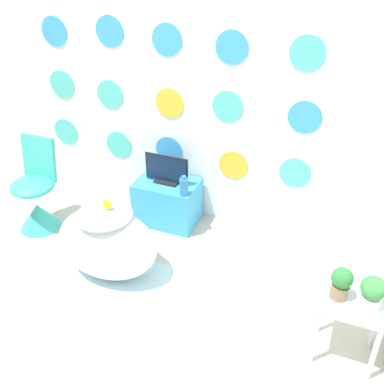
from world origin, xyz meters
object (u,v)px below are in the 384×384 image
object	(u,v)px
bathtub	(107,243)
tv	(167,171)
vase	(184,187)
potted_plant_left	(341,282)
potted_plant_right	(373,291)
chair	(37,201)

from	to	relation	value
bathtub	tv	world-z (taller)	tv
vase	potted_plant_left	bearing A→B (deg)	-30.57
vase	potted_plant_right	world-z (taller)	potted_plant_right
bathtub	chair	distance (m)	0.99
vase	potted_plant_left	distance (m)	1.62
bathtub	tv	bearing A→B (deg)	81.02
potted_plant_right	chair	bearing A→B (deg)	171.28
bathtub	tv	distance (m)	0.89
chair	tv	world-z (taller)	chair
tv	vase	size ratio (longest dim) A/B	2.20
bathtub	chair	bearing A→B (deg)	161.45
chair	vase	bearing A→B (deg)	16.44
chair	potted_plant_right	distance (m)	2.93
potted_plant_left	potted_plant_right	size ratio (longest dim) A/B	1.02
bathtub	chair	size ratio (longest dim) A/B	0.97
vase	potted_plant_right	size ratio (longest dim) A/B	0.87
chair	bathtub	bearing A→B (deg)	-18.55
chair	vase	distance (m)	1.38
chair	tv	distance (m)	1.23
vase	potted_plant_right	distance (m)	1.78
potted_plant_left	vase	bearing A→B (deg)	149.43
chair	potted_plant_left	world-z (taller)	chair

